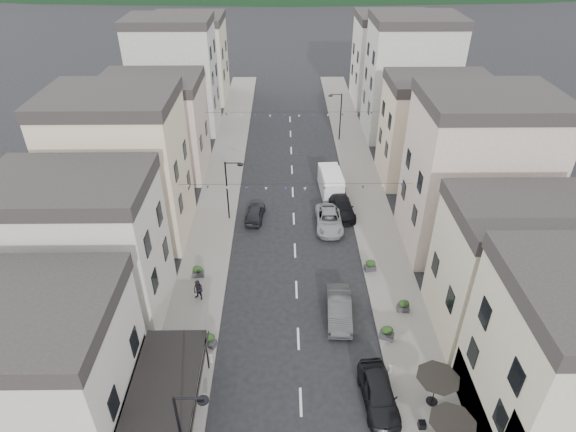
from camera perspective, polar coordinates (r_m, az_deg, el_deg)
name	(u,v)px	position (r m, az deg, el deg)	size (l,w,h in m)	color
sidewalk_left	(221,187)	(51.06, -7.92, 3.41)	(4.00, 76.00, 0.12)	slate
sidewalk_right	(364,186)	(51.34, 8.96, 3.49)	(4.00, 76.00, 0.12)	slate
boutique_building	(12,374)	(30.74, -29.88, -15.93)	(12.00, 8.00, 8.00)	#BAB6AB
boutique_awning	(169,383)	(28.49, -13.88, -18.70)	(3.77, 7.50, 3.28)	black
buildings_row_left	(158,112)	(54.96, -15.17, 11.77)	(10.20, 54.16, 14.00)	#BAB6AB
buildings_row_right	(428,114)	(54.36, 16.28, 11.58)	(10.20, 54.16, 14.50)	#BCB196
cafe_terrace	(452,426)	(28.47, 18.84, -22.47)	(2.50, 8.10, 2.53)	black
streetlamp_left_near	(185,427)	(26.02, -12.11, -23.25)	(1.70, 0.56, 6.00)	black
streetlamp_left_far	(230,185)	(43.90, -6.92, 3.68)	(1.70, 0.56, 6.00)	black
streetlamp_right_far	(338,112)	(60.35, 6.00, 12.16)	(1.70, 0.56, 6.00)	black
bollards	(301,405)	(30.26, 1.56, -21.47)	(11.66, 10.26, 0.60)	gray
bunting_near	(295,188)	(39.19, 0.86, 3.38)	(19.00, 0.28, 0.62)	black
bunting_far	(292,115)	(53.68, 0.45, 11.87)	(19.00, 0.28, 0.62)	black
parked_car_a	(379,393)	(30.73, 10.69, -19.89)	(1.90, 4.72, 1.61)	black
parked_car_b	(339,309)	(35.11, 6.06, -10.89)	(1.69, 4.84, 1.60)	#353638
parked_car_c	(329,220)	(44.22, 4.89, -0.46)	(2.40, 5.21, 1.45)	gray
parked_car_d	(342,207)	(46.26, 6.37, 1.11)	(2.06, 5.08, 1.47)	black
parked_car_e	(255,213)	(45.28, -3.92, 0.38)	(1.58, 3.93, 1.34)	black
delivery_van	(331,182)	(49.36, 5.10, 4.03)	(2.34, 5.25, 2.46)	silver
pedestrian_a	(167,357)	(32.42, -14.20, -15.94)	(0.72, 0.47, 1.98)	black
pedestrian_b	(198,290)	(36.70, -10.57, -8.64)	(0.84, 0.65, 1.72)	black
planter_la	(209,340)	(33.54, -9.36, -14.26)	(1.08, 0.87, 1.06)	#323235
planter_lb	(198,271)	(38.99, -10.63, -6.46)	(0.95, 0.59, 1.01)	#313134
planter_ra	(403,306)	(36.41, 13.52, -10.30)	(0.95, 0.61, 0.99)	#302F32
planter_rb	(387,333)	(34.20, 11.63, -13.39)	(1.10, 0.86, 1.08)	#333335
planter_rc	(370,265)	(39.46, 9.72, -5.78)	(1.00, 0.67, 1.03)	#2E2E31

